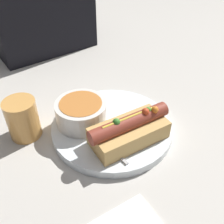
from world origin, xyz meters
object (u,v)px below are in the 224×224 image
at_px(spoon, 91,129).
at_px(soup_bowl, 81,111).
at_px(drinking_glass, 23,119).
at_px(hot_dog, 130,129).

bearing_deg(spoon, soup_bowl, -2.67).
distance_m(soup_bowl, spoon, 0.05).
bearing_deg(drinking_glass, spoon, -39.21).
xyz_separation_m(spoon, drinking_glass, (-0.11, 0.09, 0.02)).
relative_size(hot_dog, spoon, 1.14).
distance_m(spoon, drinking_glass, 0.15).
xyz_separation_m(soup_bowl, spoon, (0.00, -0.04, -0.02)).
bearing_deg(hot_dog, soup_bowl, 120.90).
relative_size(soup_bowl, spoon, 0.73).
height_order(soup_bowl, drinking_glass, drinking_glass).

